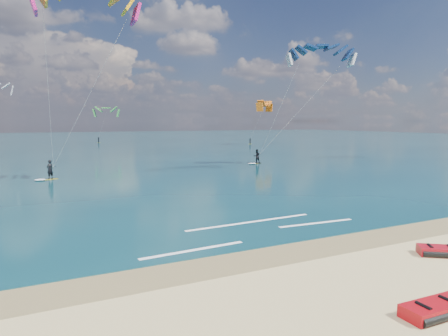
# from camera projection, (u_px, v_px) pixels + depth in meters

# --- Properties ---
(ground) EXTENTS (320.00, 320.00, 0.00)m
(ground) POSITION_uv_depth(u_px,v_px,m) (115.00, 166.00, 50.00)
(ground) COLOR tan
(ground) RESTS_ON ground
(wet_sand_strip) EXTENTS (320.00, 2.40, 0.01)m
(wet_sand_strip) POSITION_uv_depth(u_px,v_px,m) (286.00, 253.00, 17.06)
(wet_sand_strip) COLOR olive
(wet_sand_strip) RESTS_ON ground
(sea) EXTENTS (320.00, 200.00, 0.04)m
(sea) POSITION_uv_depth(u_px,v_px,m) (67.00, 142.00, 106.98)
(sea) COLOR #0A313A
(sea) RESTS_ON ground
(packed_kite_left) EXTENTS (3.07, 1.31, 0.44)m
(packed_kite_left) POSITION_uv_depth(u_px,v_px,m) (443.00, 313.00, 11.74)
(packed_kite_left) COLOR #A90910
(packed_kite_left) RESTS_ON ground
(packed_kite_mid) EXTENTS (2.70, 2.42, 0.44)m
(packed_kite_mid) POSITION_uv_depth(u_px,v_px,m) (447.00, 256.00, 16.73)
(packed_kite_mid) COLOR #A90B17
(packed_kite_mid) RESTS_ON ground
(kitesurfer_main) EXTENTS (10.47, 8.09, 18.04)m
(kitesurfer_main) POSITION_uv_depth(u_px,v_px,m) (67.00, 79.00, 34.94)
(kitesurfer_main) COLOR yellow
(kitesurfer_main) RESTS_ON sea
(kitesurfer_far) EXTENTS (12.32, 9.17, 16.20)m
(kitesurfer_far) POSITION_uv_depth(u_px,v_px,m) (289.00, 100.00, 50.08)
(kitesurfer_far) COLOR #B5991B
(kitesurfer_far) RESTS_ON sea
(shoreline_foam) EXTENTS (12.58, 3.61, 0.01)m
(shoreline_foam) POSITION_uv_depth(u_px,v_px,m) (256.00, 229.00, 20.71)
(shoreline_foam) COLOR white
(shoreline_foam) RESTS_ON ground
(distant_kites) EXTENTS (88.84, 37.63, 13.32)m
(distant_kites) POSITION_uv_depth(u_px,v_px,m) (19.00, 121.00, 79.81)
(distant_kites) COLOR #9B99A1
(distant_kites) RESTS_ON ground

